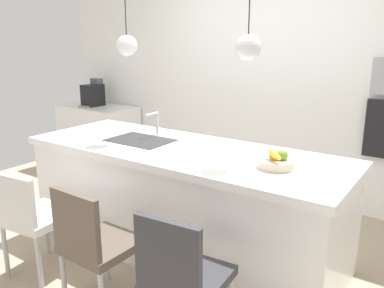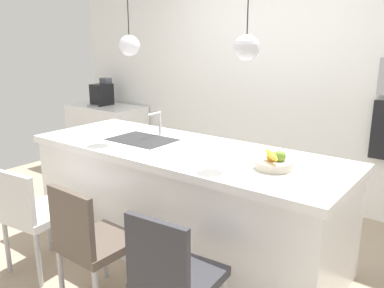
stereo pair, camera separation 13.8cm
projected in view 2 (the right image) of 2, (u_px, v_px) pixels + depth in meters
floor at (183, 248)px, 3.51m from camera, size 6.60×6.60×0.00m
back_wall at (274, 82)px, 4.45m from camera, size 6.00×0.10×2.60m
kitchen_island at (183, 199)px, 3.39m from camera, size 2.73×0.98×0.91m
sink_basin at (142, 140)px, 3.54m from camera, size 0.56×0.40×0.02m
faucet at (158, 120)px, 3.67m from camera, size 0.02×0.17×0.22m
fruit_bowl at (274, 163)px, 2.75m from camera, size 0.26×0.26×0.14m
side_counter at (108, 135)px, 5.79m from camera, size 1.10×0.60×0.85m
coffee_machine at (102, 94)px, 5.68m from camera, size 0.20×0.35×0.38m
chair_near at (34, 212)px, 3.05m from camera, size 0.47×0.50×0.85m
chair_middle at (91, 240)px, 2.66m from camera, size 0.44×0.45×0.87m
chair_far at (173, 277)px, 2.24m from camera, size 0.45×0.50×0.89m
pendant_light_left at (129, 45)px, 3.40m from camera, size 0.18×0.18×0.78m
pendant_light_right at (247, 47)px, 2.74m from camera, size 0.18×0.18×0.78m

